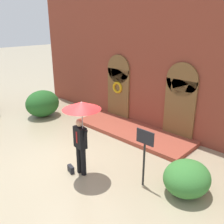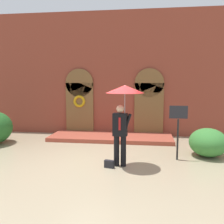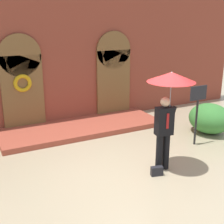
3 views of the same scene
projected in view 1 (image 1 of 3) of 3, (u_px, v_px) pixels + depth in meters
name	position (u px, v px, depth m)	size (l,w,h in m)	color
ground_plane	(76.00, 160.00, 8.47)	(80.00, 80.00, 0.00)	tan
building_facade	(151.00, 66.00, 10.38)	(14.00, 2.30, 5.60)	brown
person_with_umbrella	(81.00, 117.00, 7.04)	(1.10, 1.10, 2.36)	black
handbag	(71.00, 169.00, 7.77)	(0.28, 0.12, 0.22)	black
sign_post	(145.00, 149.00, 6.80)	(0.56, 0.06, 1.72)	black
shrub_left	(43.00, 103.00, 12.24)	(1.42, 1.67, 1.29)	#235B23
shrub_right	(187.00, 178.00, 6.73)	(1.23, 1.38, 0.93)	#387A33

